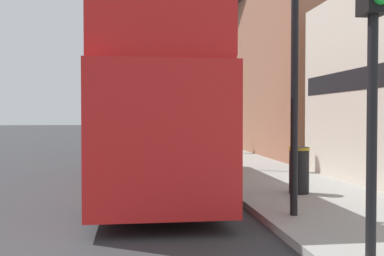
% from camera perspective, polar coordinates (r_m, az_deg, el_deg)
% --- Properties ---
extents(ground_plane, '(144.00, 144.00, 0.00)m').
position_cam_1_polar(ground_plane, '(25.44, -14.50, -2.76)').
color(ground_plane, '#333335').
extents(sidewalk, '(3.34, 108.00, 0.14)m').
position_cam_1_polar(sidewalk, '(22.59, 2.48, -3.07)').
color(sidewalk, '#999993').
rests_on(sidewalk, ground_plane).
extents(brick_terrace_rear, '(6.00, 20.74, 10.75)m').
position_cam_1_polar(brick_terrace_rear, '(27.15, 11.11, 8.90)').
color(brick_terrace_rear, '#9E664C').
rests_on(brick_terrace_rear, ground_plane).
extents(tour_bus, '(2.48, 9.97, 3.96)m').
position_cam_1_polar(tour_bus, '(11.82, -5.28, 1.06)').
color(tour_bus, red).
rests_on(tour_bus, ground_plane).
extents(parked_car_ahead_of_bus, '(1.87, 4.14, 1.61)m').
position_cam_1_polar(parked_car_ahead_of_bus, '(20.64, -4.48, -1.62)').
color(parked_car_ahead_of_bus, navy).
rests_on(parked_car_ahead_of_bus, ground_plane).
extents(traffic_signal, '(0.28, 0.42, 3.75)m').
position_cam_1_polar(traffic_signal, '(5.68, 22.13, 11.71)').
color(traffic_signal, black).
rests_on(traffic_signal, sidewalk).
extents(lamp_post_nearest, '(0.35, 0.35, 5.08)m').
position_cam_1_polar(lamp_post_nearest, '(8.20, 12.93, 13.70)').
color(lamp_post_nearest, black).
rests_on(lamp_post_nearest, sidewalk).
extents(lamp_post_second, '(0.35, 0.35, 5.26)m').
position_cam_1_polar(lamp_post_second, '(15.11, 2.90, 8.53)').
color(lamp_post_second, black).
rests_on(lamp_post_second, sidewalk).
extents(lamp_post_third, '(0.35, 0.35, 5.05)m').
position_cam_1_polar(lamp_post_third, '(22.21, -0.74, 5.95)').
color(lamp_post_third, black).
rests_on(lamp_post_third, sidewalk).
extents(litter_bin, '(0.48, 0.48, 1.04)m').
position_cam_1_polar(litter_bin, '(10.37, 13.44, -5.07)').
color(litter_bin, black).
rests_on(litter_bin, sidewalk).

